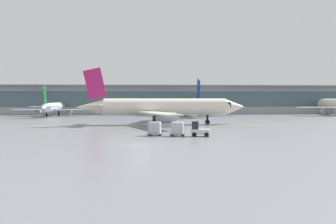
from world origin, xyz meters
The scene contains 9 objects.
ground_plane centered at (0.00, 0.00, 0.00)m, with size 400.00×400.00×0.00m, color slate.
taxiway_centreline_stripe centered at (5.07, 30.23, 0.00)m, with size 110.00×0.36×0.01m, color yellow.
terminal_concourse centered at (0.00, 85.86, 4.92)m, with size 218.99×11.00×9.60m.
gate_airplane_1 centered at (-25.43, 69.04, 2.56)m, with size 23.99×25.70×8.54m.
gate_airplane_2 centered at (15.44, 67.08, 3.14)m, with size 29.44×31.57×10.48m.
taxiing_regional_jet centered at (4.62, 32.22, 3.41)m, with size 34.30×31.94×11.38m.
baggage_tug centered at (8.21, 8.88, 0.89)m, with size 2.85×2.10×2.10m.
cargo_dolly_lead centered at (5.26, 9.57, 1.05)m, with size 2.41×2.03×1.94m.
cargo_dolly_trailing centered at (2.09, 10.30, 1.05)m, with size 2.41×2.03×1.94m.
Camera 1 is at (-0.02, -42.54, 5.40)m, focal length 39.82 mm.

